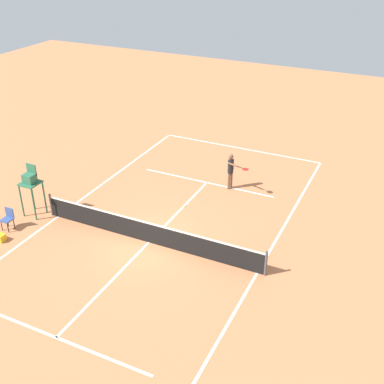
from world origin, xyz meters
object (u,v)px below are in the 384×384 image
at_px(player_serving, 231,169).
at_px(umpire_chair, 30,182).
at_px(tennis_ball, 185,206).
at_px(courtside_chair_near, 8,218).

xyz_separation_m(player_serving, umpire_chair, (7.03, 6.04, 0.51)).
bearing_deg(tennis_ball, umpire_chair, 30.77).
bearing_deg(umpire_chair, courtside_chair_near, 82.27).
relative_size(tennis_ball, umpire_chair, 0.03).
xyz_separation_m(player_serving, courtside_chair_near, (7.22, 7.45, -0.56)).
relative_size(player_serving, umpire_chair, 0.76).
bearing_deg(courtside_chair_near, tennis_ball, -140.89).
xyz_separation_m(player_serving, tennis_ball, (1.24, 2.59, -1.06)).
distance_m(player_serving, tennis_ball, 3.06).
bearing_deg(courtside_chair_near, player_serving, -134.10).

